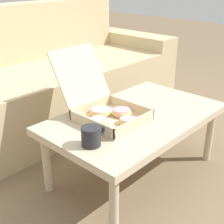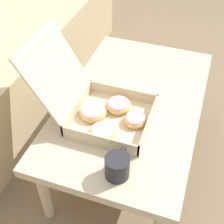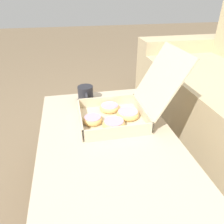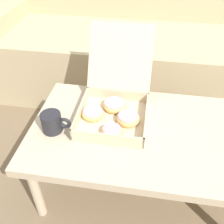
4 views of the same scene
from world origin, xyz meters
TOP-DOWN VIEW (x-y plane):
  - ground_plane at (0.00, 0.00)m, footprint 12.00×12.00m
  - coffee_table at (0.00, -0.17)m, footprint 1.00×0.61m
  - pastry_box at (-0.14, -0.07)m, footprint 0.31×0.48m
  - coffee_mug at (-0.39, -0.23)m, footprint 0.13×0.09m

SIDE VIEW (x-z plane):
  - ground_plane at x=0.00m, z-range 0.00..0.00m
  - coffee_table at x=0.00m, z-range 0.15..0.54m
  - coffee_mug at x=-0.39m, z-range 0.39..0.48m
  - pastry_box at x=-0.14m, z-range 0.27..0.61m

